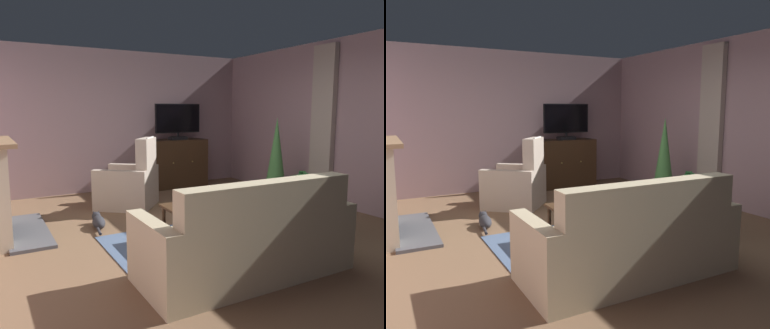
% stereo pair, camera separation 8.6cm
% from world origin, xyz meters
% --- Properties ---
extents(ground_plane, '(5.88, 7.26, 0.04)m').
position_xyz_m(ground_plane, '(0.00, 0.00, -0.02)').
color(ground_plane, brown).
extents(wall_back, '(5.88, 0.10, 2.71)m').
position_xyz_m(wall_back, '(0.00, 3.38, 1.36)').
color(wall_back, gray).
rests_on(wall_back, ground_plane).
extents(wall_right_with_window, '(0.10, 7.26, 2.71)m').
position_xyz_m(wall_right_with_window, '(2.69, 0.00, 1.36)').
color(wall_right_with_window, '#A6858B').
rests_on(wall_right_with_window, ground_plane).
extents(curtain_panel_far, '(0.10, 0.44, 2.28)m').
position_xyz_m(curtain_panel_far, '(2.58, 0.60, 1.49)').
color(curtain_panel_far, '#B2A393').
extents(rug_central, '(2.17, 1.67, 0.01)m').
position_xyz_m(rug_central, '(-0.19, -0.19, 0.01)').
color(rug_central, slate).
rests_on(rug_central, ground_plane).
extents(tv_cabinet, '(1.19, 0.55, 0.97)m').
position_xyz_m(tv_cabinet, '(1.07, 3.03, 0.46)').
color(tv_cabinet, black).
rests_on(tv_cabinet, ground_plane).
extents(television, '(0.98, 0.20, 0.72)m').
position_xyz_m(television, '(1.07, 2.98, 1.36)').
color(television, black).
rests_on(television, tv_cabinet).
extents(coffee_table, '(0.98, 0.59, 0.45)m').
position_xyz_m(coffee_table, '(-0.12, -0.08, 0.40)').
color(coffee_table, '#422B19').
rests_on(coffee_table, ground_plane).
extents(tv_remote, '(0.18, 0.08, 0.02)m').
position_xyz_m(tv_remote, '(-0.03, -0.22, 0.46)').
color(tv_remote, black).
rests_on(tv_remote, coffee_table).
extents(folded_newspaper, '(0.33, 0.27, 0.01)m').
position_xyz_m(folded_newspaper, '(0.08, -0.16, 0.45)').
color(folded_newspaper, silver).
rests_on(folded_newspaper, coffee_table).
extents(sofa_floral, '(2.07, 0.87, 0.97)m').
position_xyz_m(sofa_floral, '(-0.27, -1.15, 0.33)').
color(sofa_floral, tan).
rests_on(sofa_floral, ground_plane).
extents(armchair_facing_sofa, '(1.18, 1.18, 1.15)m').
position_xyz_m(armchair_facing_sofa, '(-0.35, 1.91, 0.35)').
color(armchair_facing_sofa, '#C6B29E').
rests_on(armchair_facing_sofa, ground_plane).
extents(potted_plant_leafy_by_curtain, '(0.78, 0.82, 0.79)m').
position_xyz_m(potted_plant_leafy_by_curtain, '(1.16, -0.38, 0.22)').
color(potted_plant_leafy_by_curtain, '#3D4C5B').
rests_on(potted_plant_leafy_by_curtain, ground_plane).
extents(potted_plant_tall_palm_by_window, '(0.34, 0.34, 1.45)m').
position_xyz_m(potted_plant_tall_palm_by_window, '(1.98, 1.05, 0.79)').
color(potted_plant_tall_palm_by_window, '#3D4C5B').
rests_on(potted_plant_tall_palm_by_window, ground_plane).
extents(cat, '(0.21, 0.68, 0.18)m').
position_xyz_m(cat, '(-1.12, 1.04, 0.09)').
color(cat, '#2D2D33').
rests_on(cat, ground_plane).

